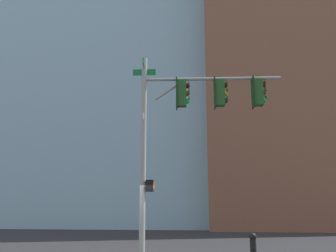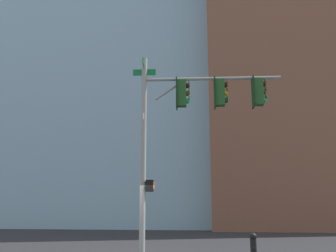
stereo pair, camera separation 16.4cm
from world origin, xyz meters
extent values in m
cylinder|color=gray|center=(-0.16, 0.42, 3.66)|extent=(0.21, 0.21, 7.31)
cylinder|color=gray|center=(-0.47, 2.95, 6.46)|extent=(0.74, 5.07, 0.12)
cylinder|color=gray|center=(-0.27, 1.33, 6.01)|extent=(0.21, 1.04, 0.75)
cube|color=#0F6B33|center=(-0.16, 0.42, 7.06)|extent=(0.97, 0.15, 0.24)
cube|color=#0F6B33|center=(-0.16, 0.42, 6.76)|extent=(0.14, 0.87, 0.24)
cube|color=white|center=(-0.16, 0.42, 5.00)|extent=(0.45, 0.08, 0.24)
cube|color=#1E4C1E|center=(-0.33, 1.83, 5.90)|extent=(0.38, 0.38, 1.00)
cube|color=black|center=(-0.31, 1.64, 5.90)|extent=(0.54, 0.11, 1.16)
sphere|color=#470A07|center=(-0.35, 2.03, 6.20)|extent=(0.20, 0.20, 0.20)
cylinder|color=#1E4C1E|center=(-0.36, 2.09, 6.29)|extent=(0.23, 0.07, 0.23)
sphere|color=#4C330A|center=(-0.35, 2.03, 5.90)|extent=(0.20, 0.20, 0.20)
cylinder|color=#1E4C1E|center=(-0.36, 2.09, 5.99)|extent=(0.23, 0.07, 0.23)
sphere|color=green|center=(-0.35, 2.03, 5.60)|extent=(0.20, 0.20, 0.20)
cylinder|color=#1E4C1E|center=(-0.36, 2.09, 5.69)|extent=(0.23, 0.07, 0.23)
cube|color=#1E4C1E|center=(-0.50, 3.23, 5.90)|extent=(0.38, 0.38, 1.00)
cube|color=black|center=(-0.48, 3.04, 5.90)|extent=(0.54, 0.11, 1.16)
sphere|color=#470A07|center=(-0.52, 3.43, 6.20)|extent=(0.20, 0.20, 0.20)
cylinder|color=#1E4C1E|center=(-0.53, 3.50, 6.29)|extent=(0.23, 0.07, 0.23)
sphere|color=#F29E0C|center=(-0.52, 3.43, 5.90)|extent=(0.20, 0.20, 0.20)
cylinder|color=#1E4C1E|center=(-0.53, 3.50, 5.99)|extent=(0.23, 0.07, 0.23)
sphere|color=#0A3819|center=(-0.52, 3.43, 5.60)|extent=(0.20, 0.20, 0.20)
cylinder|color=#1E4C1E|center=(-0.53, 3.50, 5.69)|extent=(0.23, 0.07, 0.23)
cube|color=#1E4C1E|center=(-0.67, 4.63, 5.90)|extent=(0.38, 0.38, 1.00)
cube|color=black|center=(-0.65, 4.44, 5.90)|extent=(0.54, 0.11, 1.16)
sphere|color=#470A07|center=(-0.70, 4.84, 6.20)|extent=(0.20, 0.20, 0.20)
cylinder|color=#1E4C1E|center=(-0.70, 4.90, 6.29)|extent=(0.23, 0.07, 0.23)
sphere|color=#4C330A|center=(-0.70, 4.84, 5.90)|extent=(0.20, 0.20, 0.20)
cylinder|color=#1E4C1E|center=(-0.70, 4.90, 5.99)|extent=(0.23, 0.07, 0.23)
sphere|color=green|center=(-0.70, 4.84, 5.60)|extent=(0.20, 0.20, 0.20)
cylinder|color=#1E4C1E|center=(-0.70, 4.90, 5.69)|extent=(0.23, 0.07, 0.23)
cube|color=black|center=(-0.19, 0.67, 2.49)|extent=(0.39, 0.29, 0.40)
cube|color=#EA5914|center=(-0.20, 0.81, 2.49)|extent=(0.25, 0.05, 0.28)
cylinder|color=black|center=(-1.00, 4.21, 0.33)|extent=(0.22, 0.22, 0.65)
sphere|color=black|center=(-1.00, 4.21, 0.74)|extent=(0.26, 0.26, 0.26)
cylinder|color=black|center=(-0.84, 4.21, 0.36)|extent=(0.10, 0.09, 0.09)
cube|color=brown|center=(-35.27, 11.57, 23.68)|extent=(26.44, 20.47, 47.36)
cube|color=brown|center=(-38.05, 3.06, 19.68)|extent=(18.53, 19.77, 39.37)
camera|label=1|loc=(13.44, 3.62, 1.49)|focal=41.58mm
camera|label=2|loc=(13.41, 3.78, 1.49)|focal=41.58mm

